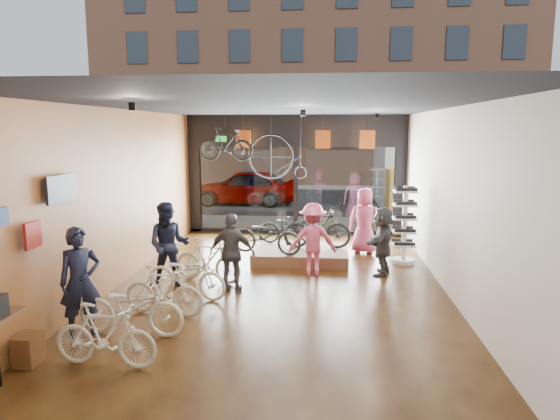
# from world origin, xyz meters

# --- Properties ---
(ground_plane) EXTENTS (7.00, 12.00, 0.04)m
(ground_plane) POSITION_xyz_m (0.00, 0.00, -0.02)
(ground_plane) COLOR black
(ground_plane) RESTS_ON ground
(ceiling) EXTENTS (7.00, 12.00, 0.04)m
(ceiling) POSITION_xyz_m (0.00, 0.00, 3.82)
(ceiling) COLOR black
(ceiling) RESTS_ON ground
(wall_left) EXTENTS (0.04, 12.00, 3.80)m
(wall_left) POSITION_xyz_m (-3.52, 0.00, 1.90)
(wall_left) COLOR #9B6336
(wall_left) RESTS_ON ground
(wall_right) EXTENTS (0.04, 12.00, 3.80)m
(wall_right) POSITION_xyz_m (3.52, 0.00, 1.90)
(wall_right) COLOR beige
(wall_right) RESTS_ON ground
(wall_back) EXTENTS (7.00, 0.04, 3.80)m
(wall_back) POSITION_xyz_m (0.00, -6.02, 1.90)
(wall_back) COLOR beige
(wall_back) RESTS_ON ground
(storefront) EXTENTS (7.00, 0.26, 3.80)m
(storefront) POSITION_xyz_m (0.00, 6.00, 1.90)
(storefront) COLOR black
(storefront) RESTS_ON ground
(exit_sign) EXTENTS (0.35, 0.06, 0.18)m
(exit_sign) POSITION_xyz_m (-2.40, 5.88, 3.05)
(exit_sign) COLOR #198C26
(exit_sign) RESTS_ON storefront
(street_road) EXTENTS (30.00, 18.00, 0.02)m
(street_road) POSITION_xyz_m (0.00, 15.00, -0.01)
(street_road) COLOR black
(street_road) RESTS_ON ground
(sidewalk_near) EXTENTS (30.00, 2.40, 0.12)m
(sidewalk_near) POSITION_xyz_m (0.00, 7.20, 0.06)
(sidewalk_near) COLOR slate
(sidewalk_near) RESTS_ON ground
(sidewalk_far) EXTENTS (30.00, 2.00, 0.12)m
(sidewalk_far) POSITION_xyz_m (0.00, 19.00, 0.06)
(sidewalk_far) COLOR slate
(sidewalk_far) RESTS_ON ground
(opposite_building) EXTENTS (26.00, 5.00, 14.00)m
(opposite_building) POSITION_xyz_m (0.00, 21.50, 7.00)
(opposite_building) COLOR brown
(opposite_building) RESTS_ON ground
(street_car) EXTENTS (4.64, 1.87, 1.58)m
(street_car) POSITION_xyz_m (-2.66, 12.00, 0.79)
(street_car) COLOR gray
(street_car) RESTS_ON street_road
(box_truck) EXTENTS (2.27, 6.82, 2.69)m
(box_truck) POSITION_xyz_m (4.38, 11.00, 1.34)
(box_truck) COLOR silver
(box_truck) RESTS_ON street_road
(floor_bike_1) EXTENTS (1.59, 0.56, 0.94)m
(floor_bike_1) POSITION_xyz_m (-2.12, -3.58, 0.47)
(floor_bike_1) COLOR beige
(floor_bike_1) RESTS_ON ground_plane
(floor_bike_2) EXTENTS (1.83, 0.73, 0.95)m
(floor_bike_2) POSITION_xyz_m (-2.19, -2.47, 0.47)
(floor_bike_2) COLOR beige
(floor_bike_2) RESTS_ON ground_plane
(floor_bike_3) EXTENTS (1.58, 0.67, 0.92)m
(floor_bike_3) POSITION_xyz_m (-1.95, -1.53, 0.46)
(floor_bike_3) COLOR beige
(floor_bike_3) RESTS_ON ground_plane
(floor_bike_4) EXTENTS (1.87, 1.09, 0.93)m
(floor_bike_4) POSITION_xyz_m (-1.79, -0.56, 0.47)
(floor_bike_4) COLOR beige
(floor_bike_4) RESTS_ON ground_plane
(floor_bike_5) EXTENTS (1.69, 0.91, 0.98)m
(floor_bike_5) POSITION_xyz_m (-1.61, 0.50, 0.49)
(floor_bike_5) COLOR beige
(floor_bike_5) RESTS_ON ground_plane
(display_platform) EXTENTS (2.40, 1.80, 0.30)m
(display_platform) POSITION_xyz_m (0.35, 2.56, 0.15)
(display_platform) COLOR brown
(display_platform) RESTS_ON ground_plane
(display_bike_left) EXTENTS (1.87, 1.00, 0.93)m
(display_bike_left) POSITION_xyz_m (-0.47, 1.97, 0.77)
(display_bike_left) COLOR black
(display_bike_left) RESTS_ON display_platform
(display_bike_mid) EXTENTS (1.75, 0.54, 1.05)m
(display_bike_mid) POSITION_xyz_m (0.77, 2.64, 0.82)
(display_bike_mid) COLOR black
(display_bike_mid) RESTS_ON display_platform
(display_bike_right) EXTENTS (1.70, 0.65, 0.88)m
(display_bike_right) POSITION_xyz_m (0.02, 3.13, 0.74)
(display_bike_right) COLOR black
(display_bike_right) RESTS_ON display_platform
(customer_0) EXTENTS (0.79, 0.74, 1.81)m
(customer_0) POSITION_xyz_m (-3.00, -2.52, 0.91)
(customer_0) COLOR #161C33
(customer_0) RESTS_ON ground_plane
(customer_1) EXTENTS (0.98, 0.80, 1.84)m
(customer_1) POSITION_xyz_m (-2.34, 0.07, 0.92)
(customer_1) COLOR #161C33
(customer_1) RESTS_ON ground_plane
(customer_2) EXTENTS (1.01, 0.51, 1.66)m
(customer_2) POSITION_xyz_m (-0.94, -0.12, 0.83)
(customer_2) COLOR #3F3F44
(customer_2) RESTS_ON ground_plane
(customer_3) EXTENTS (1.17, 0.77, 1.69)m
(customer_3) POSITION_xyz_m (0.69, 1.22, 0.85)
(customer_3) COLOR #CC4C72
(customer_3) RESTS_ON ground_plane
(customer_4) EXTENTS (0.98, 0.74, 1.81)m
(customer_4) POSITION_xyz_m (2.04, 3.45, 0.90)
(customer_4) COLOR #CC4C72
(customer_4) RESTS_ON ground_plane
(customer_5) EXTENTS (0.90, 1.56, 1.60)m
(customer_5) POSITION_xyz_m (2.30, 1.46, 0.80)
(customer_5) COLOR #3F3F44
(customer_5) RESTS_ON ground_plane
(sunglasses_rack) EXTENTS (0.69, 0.62, 1.96)m
(sunglasses_rack) POSITION_xyz_m (2.95, 2.51, 0.98)
(sunglasses_rack) COLOR white
(sunglasses_rack) RESTS_ON ground_plane
(wall_merch) EXTENTS (0.40, 2.40, 2.60)m
(wall_merch) POSITION_xyz_m (-3.38, -3.50, 1.30)
(wall_merch) COLOR navy
(wall_merch) RESTS_ON wall_left
(penny_farthing) EXTENTS (1.68, 0.06, 1.34)m
(penny_farthing) POSITION_xyz_m (-0.39, 4.81, 2.50)
(penny_farthing) COLOR black
(penny_farthing) RESTS_ON ceiling
(hung_bike) EXTENTS (1.62, 0.59, 0.95)m
(hung_bike) POSITION_xyz_m (-1.91, 4.20, 2.93)
(hung_bike) COLOR black
(hung_bike) RESTS_ON ceiling
(jersey_left) EXTENTS (0.45, 0.03, 0.55)m
(jersey_left) POSITION_xyz_m (-1.57, 5.20, 3.05)
(jersey_left) COLOR #CC5919
(jersey_left) RESTS_ON ceiling
(jersey_mid) EXTENTS (0.45, 0.03, 0.55)m
(jersey_mid) POSITION_xyz_m (0.86, 5.20, 3.05)
(jersey_mid) COLOR #CC5919
(jersey_mid) RESTS_ON ceiling
(jersey_right) EXTENTS (0.45, 0.03, 0.55)m
(jersey_right) POSITION_xyz_m (2.19, 5.20, 3.05)
(jersey_right) COLOR #CC5919
(jersey_right) RESTS_ON ceiling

